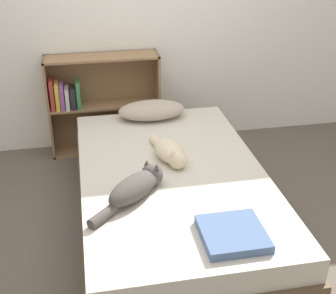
% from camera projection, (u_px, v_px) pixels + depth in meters
% --- Properties ---
extents(ground_plane, '(8.00, 8.00, 0.00)m').
position_uv_depth(ground_plane, '(172.00, 226.00, 3.36)').
color(ground_plane, brown).
extents(wall_back, '(8.00, 0.06, 2.50)m').
position_uv_depth(wall_back, '(140.00, 9.00, 4.05)').
color(wall_back, white).
rests_on(wall_back, ground_plane).
extents(bed, '(1.26, 2.10, 0.46)m').
position_uv_depth(bed, '(172.00, 200.00, 3.26)').
color(bed, brown).
rests_on(bed, ground_plane).
extents(pillow, '(0.55, 0.29, 0.15)m').
position_uv_depth(pillow, '(152.00, 110.00, 3.87)').
color(pillow, '#B29E8E').
rests_on(pillow, bed).
extents(cat_light, '(0.25, 0.48, 0.15)m').
position_uv_depth(cat_light, '(170.00, 152.00, 3.25)').
color(cat_light, beige).
rests_on(cat_light, bed).
extents(cat_dark, '(0.51, 0.50, 0.16)m').
position_uv_depth(cat_dark, '(136.00, 186.00, 2.85)').
color(cat_dark, '#47423D').
rests_on(cat_dark, bed).
extents(bookshelf, '(0.99, 0.26, 0.90)m').
position_uv_depth(bookshelf, '(98.00, 101.00, 4.23)').
color(bookshelf, '#8E6B47').
rests_on(bookshelf, ground_plane).
extents(blanket_fold, '(0.34, 0.34, 0.05)m').
position_uv_depth(blanket_fold, '(233.00, 234.00, 2.51)').
color(blanket_fold, '#4C668E').
rests_on(blanket_fold, bed).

